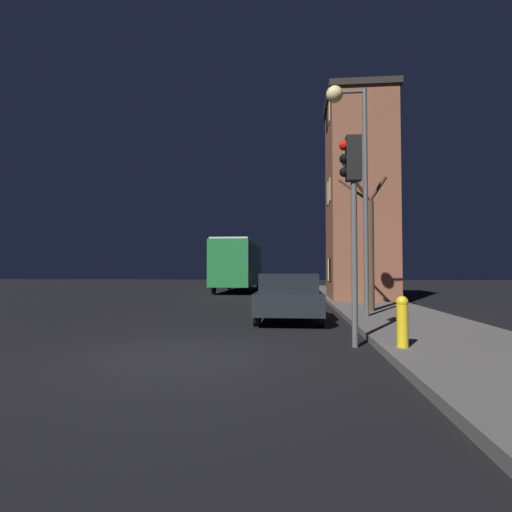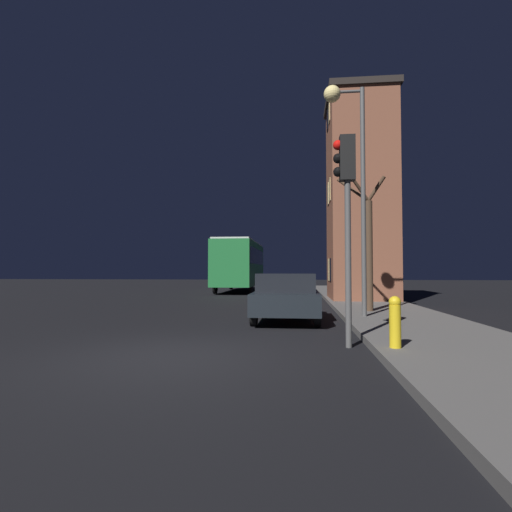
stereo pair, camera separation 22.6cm
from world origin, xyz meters
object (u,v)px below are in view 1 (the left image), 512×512
Objects in this scene: streetlamp at (350,146)px; car_mid_lane at (287,286)px; fire_hydrant at (402,320)px; traffic_light at (352,195)px; bus at (238,262)px; bare_tree at (369,245)px; car_near_lane at (289,296)px.

car_mid_lane is at bearing 102.77° from streetlamp.
car_mid_lane is 4.73× the size of fire_hydrant.
traffic_light is 4.63× the size of fire_hydrant.
traffic_light reaches higher than bus.
bare_tree reaches higher than car_near_lane.
traffic_light is at bearing -76.00° from bus.
traffic_light is 0.44× the size of bus.
fire_hydrant is (2.04, -4.77, -0.11)m from car_near_lane.
fire_hydrant is at bearing -87.79° from streetlamp.
fire_hydrant is (-0.64, -6.50, -1.75)m from bare_tree.
bare_tree is (0.83, 1.58, -2.93)m from streetlamp.
car_near_lane reaches higher than fire_hydrant.
bus is 2.46× the size of car_near_lane.
car_mid_lane reaches higher than fire_hydrant.
bus is (-5.16, 20.70, -0.87)m from traffic_light.
car_near_lane reaches higher than car_mid_lane.
car_mid_lane is (-1.53, 13.35, -2.30)m from traffic_light.
streetlamp is 6.79m from fire_hydrant.
bare_tree reaches higher than traffic_light.
streetlamp is at bearing -70.93° from bus.
bare_tree is (1.38, 5.75, -0.63)m from traffic_light.
bare_tree is 6.76m from fire_hydrant.
streetlamp is 4.93m from car_near_lane.
car_mid_lane is 14.27m from fire_hydrant.
traffic_light is 13.63m from car_mid_lane.
bus is 22.29m from fire_hydrant.
bare_tree is 16.31m from bus.
streetlamp reaches higher than traffic_light.
streetlamp reaches higher than bare_tree.
streetlamp is 0.73× the size of bus.
car_near_lane is at bearing -147.24° from bare_tree.
car_mid_lane is at bearing 96.53° from traffic_light.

